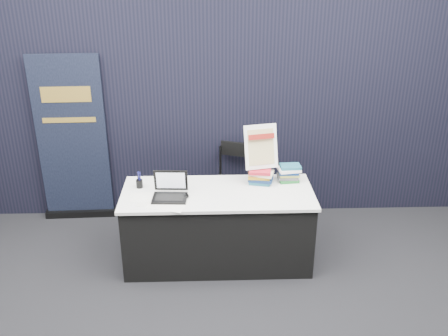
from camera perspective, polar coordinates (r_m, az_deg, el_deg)
floor at (r=4.62m, az=-0.53°, el=-14.20°), size 8.00×8.00×0.00m
wall_back at (r=7.71m, az=-1.37°, el=15.68°), size 8.00×0.02×3.50m
drape_partition at (r=5.49m, az=-1.00°, el=6.40°), size 6.00×0.08×2.40m
display_table at (r=4.86m, az=-0.71°, el=-6.69°), size 1.80×0.75×0.75m
laptop at (r=4.58m, az=-6.22°, el=-2.71°), size 0.32×0.26×0.24m
mouse at (r=4.60m, az=-4.43°, el=-3.12°), size 0.09×0.11×0.03m
brochure_left at (r=4.64m, az=-8.97°, el=-3.30°), size 0.29×0.22×0.00m
brochure_mid at (r=4.48m, az=-6.45°, el=-4.16°), size 0.39×0.33×0.00m
brochure_right at (r=4.54m, az=-8.24°, el=-3.87°), size 0.27×0.20×0.00m
pen_cup at (r=4.81m, az=-9.64°, el=-1.78°), size 0.07×0.07×0.08m
book_stack_tall at (r=4.84m, az=4.19°, el=-0.88°), size 0.25×0.22×0.15m
book_stack_short at (r=4.91m, az=7.42°, el=-0.55°), size 0.20×0.16×0.17m
info_sign at (r=4.76m, az=4.25°, el=2.38°), size 0.34×0.19×0.44m
pullup_banner at (r=5.71m, az=-16.83°, el=2.09°), size 0.79×0.13×1.87m
stacking_chair at (r=5.44m, az=1.70°, el=-1.63°), size 0.52×0.53×0.91m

